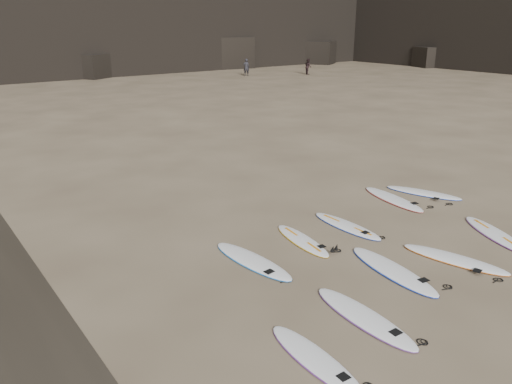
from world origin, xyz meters
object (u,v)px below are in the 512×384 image
surfboard_9 (423,193)px  person_b (308,66)px  surfboard_4 (495,234)px  surfboard_6 (302,240)px  surfboard_0 (315,358)px  surfboard_3 (454,259)px  surfboard_8 (393,199)px  surfboard_2 (393,270)px  surfboard_5 (252,260)px  person_a (246,67)px  surfboard_7 (347,226)px  surfboard_1 (364,317)px

surfboard_9 → person_b: 38.68m
surfboard_9 → surfboard_4: bearing=-132.5°
surfboard_6 → person_b: bearing=56.3°
surfboard_0 → surfboard_3: size_ratio=0.90×
surfboard_3 → surfboard_8: 4.32m
surfboard_2 → surfboard_4: 3.93m
surfboard_4 → surfboard_9: size_ratio=1.02×
surfboard_2 → surfboard_5: surfboard_2 is taller
surfboard_0 → surfboard_8: bearing=32.6°
surfboard_8 → person_b: (24.25, 30.94, 0.78)m
surfboard_3 → person_a: person_a is taller
person_b → surfboard_3: bearing=166.4°
surfboard_0 → surfboard_3: surfboard_3 is taller
surfboard_2 → person_b: bearing=58.9°
surfboard_6 → surfboard_2: bearing=-68.6°
surfboard_0 → surfboard_6: (3.07, 3.80, -0.00)m
surfboard_5 → surfboard_3: bearing=-40.3°
surfboard_5 → surfboard_7: 3.43m
surfboard_1 → surfboard_5: bearing=98.8°
surfboard_2 → surfboard_3: size_ratio=1.07×
surfboard_0 → surfboard_4: size_ratio=0.90×
surfboard_3 → person_a: size_ratio=1.49×
surfboard_6 → surfboard_7: (1.66, -0.02, 0.00)m
surfboard_5 → surfboard_6: surfboard_5 is taller
surfboard_9 → surfboard_7: bearing=166.0°
surfboard_9 → surfboard_1: bearing=-172.2°
surfboard_9 → person_a: (16.83, 33.94, 0.82)m
surfboard_1 → surfboard_6: surfboard_1 is taller
surfboard_6 → surfboard_8: surfboard_8 is taller
surfboard_7 → surfboard_9: 4.19m
surfboard_1 → surfboard_7: surfboard_1 is taller
surfboard_4 → person_b: (24.26, 34.42, 0.78)m
surfboard_0 → person_b: person_b is taller
surfboard_6 → person_a: person_a is taller
surfboard_0 → surfboard_5: bearing=72.4°
surfboard_3 → surfboard_8: size_ratio=0.97×
surfboard_2 → surfboard_7: 2.72m
surfboard_2 → surfboard_9: (5.25, 2.96, -0.00)m
surfboard_1 → surfboard_7: bearing=50.8°
surfboard_8 → surfboard_2: bearing=-131.2°
surfboard_5 → surfboard_8: 6.32m
surfboard_2 → surfboard_4: bearing=3.8°
surfboard_1 → person_b: (30.18, 35.02, 0.78)m
surfboard_3 → surfboard_1: bearing=171.8°
surfboard_0 → surfboard_1: bearing=14.6°
surfboard_3 → person_b: bearing=38.2°
surfboard_9 → surfboard_2: bearing=-170.9°
surfboard_6 → person_b: size_ratio=1.40×
surfboard_4 → person_b: size_ratio=1.57×
person_b → surfboard_7: bearing=163.2°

